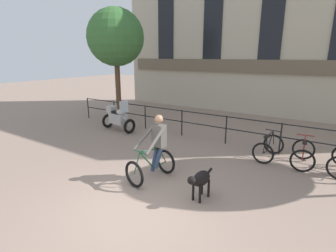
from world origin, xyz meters
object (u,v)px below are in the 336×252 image
(dog, at_px, (200,180))
(cyclist_with_bike, at_px, (154,151))
(parked_bicycle_near_lamp, at_px, (268,148))
(parked_motorcycle, at_px, (118,118))
(parked_bicycle_mid_left, at_px, (303,154))

(dog, bearing_deg, cyclist_with_bike, 176.66)
(dog, distance_m, parked_bicycle_near_lamp, 3.45)
(parked_motorcycle, bearing_deg, dog, -112.68)
(cyclist_with_bike, bearing_deg, parked_bicycle_near_lamp, 65.42)
(cyclist_with_bike, relative_size, parked_bicycle_mid_left, 1.46)
(dog, relative_size, parked_bicycle_mid_left, 0.80)
(parked_motorcycle, distance_m, parked_bicycle_near_lamp, 6.23)
(parked_motorcycle, xyz_separation_m, parked_bicycle_mid_left, (7.20, 0.22, -0.20))
(parked_bicycle_near_lamp, bearing_deg, parked_motorcycle, 6.67)
(parked_motorcycle, bearing_deg, parked_bicycle_mid_left, -81.15)
(cyclist_with_bike, bearing_deg, parked_bicycle_mid_left, 54.98)
(cyclist_with_bike, distance_m, parked_bicycle_mid_left, 4.43)
(parked_motorcycle, relative_size, parked_bicycle_near_lamp, 1.41)
(parked_bicycle_near_lamp, xyz_separation_m, parked_bicycle_mid_left, (0.98, 0.00, -0.00))
(cyclist_with_bike, height_order, parked_bicycle_mid_left, cyclist_with_bike)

